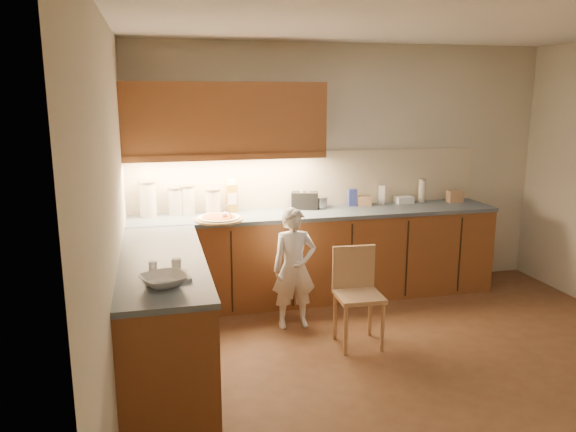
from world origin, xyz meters
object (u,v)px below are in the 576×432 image
at_px(pizza_on_board, 219,218).
at_px(child, 294,268).
at_px(wooden_chair, 357,289).
at_px(oil_jug, 232,197).
at_px(toaster, 305,200).

distance_m(pizza_on_board, child, 0.87).
xyz_separation_m(wooden_chair, oil_jug, (-0.87, 1.28, 0.59)).
height_order(pizza_on_board, child, child).
bearing_deg(oil_jug, toaster, -1.38).
bearing_deg(child, oil_jug, 118.81).
distance_m(pizza_on_board, toaster, 0.99).
xyz_separation_m(pizza_on_board, toaster, (0.93, 0.33, 0.07)).
relative_size(oil_jug, toaster, 1.09).
xyz_separation_m(oil_jug, toaster, (0.76, -0.02, -0.06)).
bearing_deg(wooden_chair, pizza_on_board, 141.04).
relative_size(pizza_on_board, wooden_chair, 0.54).
bearing_deg(toaster, child, -95.72).
xyz_separation_m(pizza_on_board, oil_jug, (0.17, 0.35, 0.13)).
distance_m(oil_jug, toaster, 0.76).
bearing_deg(pizza_on_board, toaster, 19.71).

